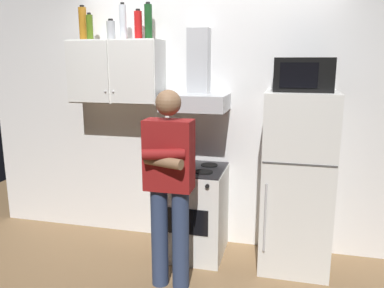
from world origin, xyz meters
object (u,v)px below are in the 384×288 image
bottle_soda_red (138,25)px  bottle_wine_green (148,22)px  upper_cabinet (117,72)px  bottle_vodka_clear (123,22)px  person_standing (169,183)px  microwave (303,75)px  bottle_olive_oil (90,27)px  range_hood (196,89)px  bottle_liquor_amber (83,24)px  refrigerator (297,182)px  bottle_canister_steel (111,30)px  stove_oven (193,211)px

bottle_soda_red → bottle_wine_green: (0.10, 0.01, 0.03)m
upper_cabinet → bottle_vodka_clear: bottle_vodka_clear is taller
person_standing → microwave: bearing=32.0°
person_standing → bottle_olive_oil: 1.77m
person_standing → bottle_vodka_clear: size_ratio=4.94×
range_hood → microwave: bearing=-6.5°
upper_cabinet → bottle_liquor_amber: (-0.35, 0.02, 0.46)m
refrigerator → bottle_olive_oil: bearing=176.7°
bottle_liquor_amber → bottle_wine_green: 0.67m
bottle_canister_steel → bottle_wine_green: bearing=9.8°
upper_cabinet → range_hood: bearing=0.1°
range_hood → refrigerator: 1.25m
refrigerator → range_hood: bearing=172.5°
refrigerator → bottle_wine_green: bottle_wine_green is taller
stove_oven → bottle_wine_green: bottle_wine_green is taller
microwave → refrigerator: bearing=-89.1°
stove_oven → bottle_olive_oil: 2.04m
stove_oven → bottle_vodka_clear: bottle_vodka_clear is taller
range_hood → bottle_wine_green: bottle_wine_green is taller
range_hood → bottle_liquor_amber: 1.30m
stove_oven → refrigerator: size_ratio=0.55×
stove_oven → bottle_olive_oil: (-1.06, 0.12, 1.74)m
bottle_soda_red → bottle_liquor_amber: 0.57m
range_hood → person_standing: (-0.05, -0.73, -0.70)m
bottle_soda_red → bottle_canister_steel: bottle_soda_red is taller
person_standing → bottle_canister_steel: bottle_canister_steel is taller
bottle_liquor_amber → person_standing: bearing=-34.5°
bottle_wine_green → bottle_liquor_amber: bearing=-178.8°
person_standing → bottle_olive_oil: bottle_olive_oil is taller
person_standing → bottle_soda_red: size_ratio=5.91×
stove_oven → range_hood: bearing=90.0°
bottle_soda_red → bottle_wine_green: size_ratio=0.83×
microwave → bottle_olive_oil: bearing=177.3°
bottle_wine_green → bottle_soda_red: bearing=-175.3°
bottle_olive_oil → bottle_wine_green: bearing=4.7°
bottle_olive_oil → bottle_vodka_clear: bottle_vodka_clear is taller
bottle_soda_red → bottle_canister_steel: bearing=-168.2°
upper_cabinet → microwave: 1.75m
person_standing → bottle_vodka_clear: (-0.65, 0.71, 1.31)m
stove_oven → person_standing: person_standing is taller
range_hood → upper_cabinet: bearing=-179.9°
bottle_canister_steel → bottle_liquor_amber: bearing=171.6°
bottle_liquor_amber → bottle_wine_green: bearing=1.2°
bottle_liquor_amber → bottle_wine_green: size_ratio=0.98×
upper_cabinet → stove_oven: (0.80, -0.13, -1.32)m
bottle_olive_oil → refrigerator: bearing=-3.3°
person_standing → bottle_olive_oil: (-1.01, 0.72, 1.27)m
microwave → bottle_vodka_clear: (-1.65, 0.08, 0.47)m
bottle_soda_red → bottle_olive_oil: 0.49m
bottle_soda_red → range_hood: bearing=-2.8°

